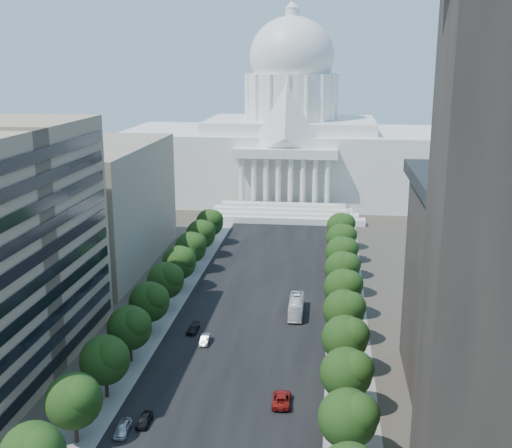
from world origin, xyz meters
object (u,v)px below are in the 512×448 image
at_px(car_dark_b, 193,329).
at_px(car_parked, 123,428).
at_px(car_dark_a, 144,420).
at_px(city_bus, 296,306).
at_px(car_silver, 205,340).
at_px(car_red, 282,399).

height_order(car_dark_b, car_parked, car_parked).
relative_size(car_dark_a, car_dark_b, 0.94).
xyz_separation_m(car_parked, city_bus, (21.30, 45.52, 0.83)).
height_order(car_parked, city_bus, city_bus).
distance_m(car_parked, city_bus, 50.26).
relative_size(car_silver, car_dark_b, 0.99).
bearing_deg(city_bus, car_parked, -115.42).
bearing_deg(car_silver, city_bus, 44.39).
xyz_separation_m(car_red, city_bus, (0.14, 35.22, 0.80)).
xyz_separation_m(car_red, car_parked, (-21.16, -10.30, -0.04)).
relative_size(car_dark_b, car_parked, 0.97).
bearing_deg(car_red, car_silver, -52.94).
bearing_deg(car_dark_a, car_dark_b, 91.28).
height_order(car_silver, car_parked, car_parked).
bearing_deg(car_dark_a, car_silver, 84.56).
height_order(car_dark_a, car_silver, car_silver).
bearing_deg(car_red, car_parked, 24.48).
relative_size(car_red, car_dark_b, 1.32).
relative_size(car_dark_b, city_bus, 0.38).
relative_size(car_dark_a, car_silver, 0.95).
distance_m(car_silver, car_dark_b, 5.59).
bearing_deg(car_dark_b, car_dark_a, -88.12).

